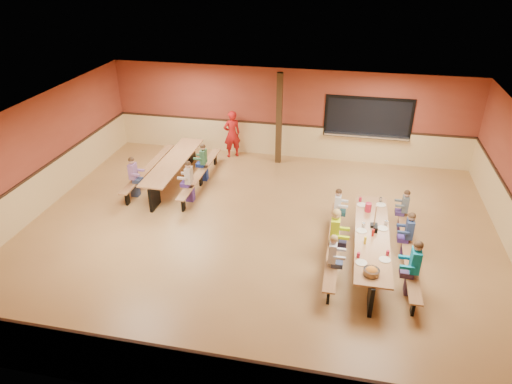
# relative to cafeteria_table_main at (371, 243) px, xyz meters

# --- Properties ---
(ground) EXTENTS (12.00, 12.00, 0.00)m
(ground) POSITION_rel_cafeteria_table_main_xyz_m (-2.74, 0.63, -0.53)
(ground) COLOR olive
(ground) RESTS_ON ground
(room_envelope) EXTENTS (12.04, 10.04, 3.02)m
(room_envelope) POSITION_rel_cafeteria_table_main_xyz_m (-2.74, 0.63, 0.16)
(room_envelope) COLOR brown
(room_envelope) RESTS_ON ground
(kitchen_pass_through) EXTENTS (2.78, 0.28, 1.38)m
(kitchen_pass_through) POSITION_rel_cafeteria_table_main_xyz_m (-0.14, 5.59, 0.96)
(kitchen_pass_through) COLOR black
(kitchen_pass_through) RESTS_ON ground
(structural_post) EXTENTS (0.18, 0.18, 3.00)m
(structural_post) POSITION_rel_cafeteria_table_main_xyz_m (-2.94, 5.03, 0.97)
(structural_post) COLOR #322110
(structural_post) RESTS_ON ground
(cafeteria_table_main) EXTENTS (1.91, 3.70, 0.74)m
(cafeteria_table_main) POSITION_rel_cafeteria_table_main_xyz_m (0.00, 0.00, 0.00)
(cafeteria_table_main) COLOR #9A673D
(cafeteria_table_main) RESTS_ON ground
(cafeteria_table_second) EXTENTS (1.91, 3.70, 0.74)m
(cafeteria_table_second) POSITION_rel_cafeteria_table_main_xyz_m (-5.78, 2.88, 0.00)
(cafeteria_table_second) COLOR #9A673D
(cafeteria_table_second) RESTS_ON ground
(seated_child_white_left) EXTENTS (0.35, 0.29, 1.18)m
(seated_child_white_left) POSITION_rel_cafeteria_table_main_xyz_m (-0.83, -0.90, 0.06)
(seated_child_white_left) COLOR silver
(seated_child_white_left) RESTS_ON ground
(seated_adult_yellow) EXTENTS (0.43, 0.35, 1.33)m
(seated_adult_yellow) POSITION_rel_cafeteria_table_main_xyz_m (-0.83, -0.10, 0.14)
(seated_adult_yellow) COLOR #BBE012
(seated_adult_yellow) RESTS_ON ground
(seated_child_grey_left) EXTENTS (0.33, 0.27, 1.14)m
(seated_child_grey_left) POSITION_rel_cafeteria_table_main_xyz_m (-0.83, 1.24, 0.04)
(seated_child_grey_left) COLOR silver
(seated_child_grey_left) RESTS_ON ground
(seated_child_teal_right) EXTENTS (0.40, 0.33, 1.28)m
(seated_child_teal_right) POSITION_rel_cafeteria_table_main_xyz_m (0.83, -0.93, 0.11)
(seated_child_teal_right) COLOR #0E86A9
(seated_child_teal_right) RESTS_ON ground
(seated_child_navy_right) EXTENTS (0.36, 0.29, 1.18)m
(seated_child_navy_right) POSITION_rel_cafeteria_table_main_xyz_m (0.83, 0.35, 0.06)
(seated_child_navy_right) COLOR navy
(seated_child_navy_right) RESTS_ON ground
(seated_child_char_right) EXTENTS (0.33, 0.27, 1.12)m
(seated_child_char_right) POSITION_rel_cafeteria_table_main_xyz_m (0.83, 1.55, 0.03)
(seated_child_char_right) COLOR #51585B
(seated_child_char_right) RESTS_ON ground
(seated_child_purple_sec) EXTENTS (0.36, 0.30, 1.19)m
(seated_child_purple_sec) POSITION_rel_cafeteria_table_main_xyz_m (-6.61, 1.85, 0.07)
(seated_child_purple_sec) COLOR #8B5D93
(seated_child_purple_sec) RESTS_ON ground
(seated_child_green_sec) EXTENTS (0.35, 0.29, 1.17)m
(seated_child_green_sec) POSITION_rel_cafeteria_table_main_xyz_m (-4.96, 3.24, 0.06)
(seated_child_green_sec) COLOR #356D46
(seated_child_green_sec) RESTS_ON ground
(seated_child_tan_sec) EXTENTS (0.37, 0.30, 1.20)m
(seated_child_tan_sec) POSITION_rel_cafeteria_table_main_xyz_m (-4.96, 1.91, 0.08)
(seated_child_tan_sec) COLOR #BBA995
(seated_child_tan_sec) RESTS_ON ground
(standing_woman) EXTENTS (0.71, 0.65, 1.62)m
(standing_woman) POSITION_rel_cafeteria_table_main_xyz_m (-4.56, 5.18, 0.29)
(standing_woman) COLOR #AC1413
(standing_woman) RESTS_ON ground
(punch_pitcher) EXTENTS (0.16, 0.16, 0.22)m
(punch_pitcher) POSITION_rel_cafeteria_table_main_xyz_m (-0.09, 1.02, 0.32)
(punch_pitcher) COLOR #B7182F
(punch_pitcher) RESTS_ON cafeteria_table_main
(chip_bowl) EXTENTS (0.32, 0.32, 0.15)m
(chip_bowl) POSITION_rel_cafeteria_table_main_xyz_m (-0.04, -1.44, 0.29)
(chip_bowl) COLOR orange
(chip_bowl) RESTS_ON cafeteria_table_main
(napkin_dispenser) EXTENTS (0.10, 0.14, 0.13)m
(napkin_dispenser) POSITION_rel_cafeteria_table_main_xyz_m (0.06, 0.13, 0.28)
(napkin_dispenser) COLOR black
(napkin_dispenser) RESTS_ON cafeteria_table_main
(condiment_mustard) EXTENTS (0.06, 0.06, 0.17)m
(condiment_mustard) POSITION_rel_cafeteria_table_main_xyz_m (-0.17, -0.39, 0.30)
(condiment_mustard) COLOR yellow
(condiment_mustard) RESTS_ON cafeteria_table_main
(condiment_ketchup) EXTENTS (0.06, 0.06, 0.17)m
(condiment_ketchup) POSITION_rel_cafeteria_table_main_xyz_m (0.00, -0.05, 0.30)
(condiment_ketchup) COLOR #B2140F
(condiment_ketchup) RESTS_ON cafeteria_table_main
(table_paddle) EXTENTS (0.16, 0.16, 0.56)m
(table_paddle) POSITION_rel_cafeteria_table_main_xyz_m (0.04, 0.35, 0.35)
(table_paddle) COLOR black
(table_paddle) RESTS_ON cafeteria_table_main
(place_settings) EXTENTS (0.65, 3.30, 0.11)m
(place_settings) POSITION_rel_cafeteria_table_main_xyz_m (0.00, 0.00, 0.27)
(place_settings) COLOR beige
(place_settings) RESTS_ON cafeteria_table_main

